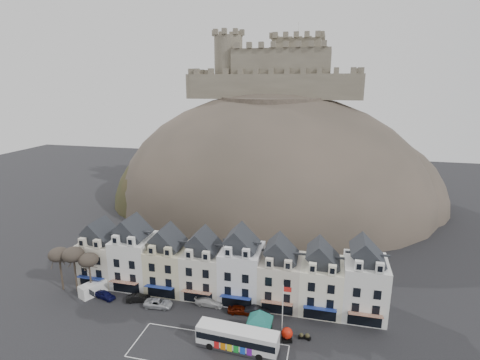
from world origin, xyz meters
name	(u,v)px	position (x,y,z in m)	size (l,w,h in m)	color
ground	(192,355)	(0.00, 0.00, 0.00)	(300.00, 300.00, 0.00)	black
coach_bay_markings	(209,351)	(2.00, 1.25, 0.00)	(22.00, 7.50, 0.01)	silver
townhouse_terrace	(224,267)	(0.15, 15.97, 5.30)	(54.40, 9.35, 11.80)	beige
castle_hill	(274,203)	(1.25, 68.95, 0.11)	(100.00, 76.00, 68.00)	#3C362E
castle	(278,70)	(0.51, 75.93, 40.19)	(50.20, 22.20, 22.00)	#63594B
tree_left_far	(59,255)	(-29.00, 10.50, 6.90)	(3.61, 3.61, 8.24)	#352D22
tree_left_mid	(73,255)	(-26.00, 10.50, 7.24)	(3.78, 3.78, 8.64)	#352D22
tree_left_near	(89,260)	(-23.00, 10.50, 6.55)	(3.43, 3.43, 7.84)	#352D22
bus	(237,338)	(5.87, 2.62, 1.83)	(11.86, 3.48, 3.31)	#262628
bus_shelter	(260,316)	(8.47, 5.81, 3.65)	(7.40, 7.40, 4.70)	black
red_buoy	(287,334)	(12.51, 6.07, 1.06)	(1.71, 1.71, 2.08)	black
flagpole	(283,308)	(11.77, 6.73, 4.92)	(1.25, 0.13, 8.61)	silver
white_van	(94,288)	(-22.60, 10.47, 1.11)	(3.86, 5.28, 2.21)	white
planter_west	(307,337)	(15.43, 7.00, 0.47)	(1.09, 0.84, 0.97)	black
planter_east	(301,336)	(14.55, 7.00, 0.43)	(0.95, 0.62, 0.89)	black
car_navy	(105,295)	(-19.76, 9.67, 0.67)	(1.58, 3.93, 1.34)	#0C0D3E
car_black	(138,298)	(-13.70, 10.16, 0.66)	(1.39, 4.00, 1.32)	black
car_silver	(158,303)	(-9.60, 9.50, 0.66)	(2.21, 4.71, 1.33)	#B8BBC1
car_white	(209,301)	(-1.38, 12.00, 0.72)	(2.00, 4.93, 1.43)	silver
car_maroon	(240,310)	(4.21, 10.92, 0.68)	(1.60, 3.98, 1.36)	#4E1004
car_charcoal	(257,311)	(7.09, 11.27, 0.69)	(1.46, 4.18, 1.38)	black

